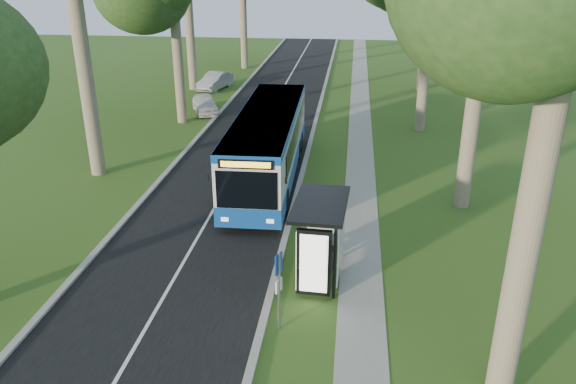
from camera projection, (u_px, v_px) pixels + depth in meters
The scene contains 12 objects.
ground at pixel (279, 262), 20.69m from camera, with size 120.00×120.00×0.00m, color #37591B.
road at pixel (239, 165), 30.21m from camera, with size 7.00×100.00×0.02m, color black.
kerb_east at pixel (304, 167), 29.82m from camera, with size 0.25×100.00×0.12m, color #9E9B93.
kerb_west at pixel (176, 162), 30.57m from camera, with size 0.25×100.00×0.12m, color #9E9B93.
centre_line at pixel (239, 165), 30.21m from camera, with size 0.12×100.00×0.01m, color white.
footpath at pixel (360, 170), 29.52m from camera, with size 1.50×100.00×0.02m, color gray.
bus at pixel (268, 145), 27.76m from camera, with size 2.97×13.01×3.44m.
bus_stop_sign at pixel (279, 282), 16.38m from camera, with size 0.19×0.35×2.63m.
bus_shelter at pixel (323, 231), 18.69m from camera, with size 1.95×3.35×2.80m.
litter_bin at pixel (312, 250), 20.45m from camera, with size 0.61×0.61×1.06m.
car_white at pixel (205, 104), 40.05m from camera, with size 1.57×3.89×1.33m, color silver.
car_silver at pixel (215, 81), 47.15m from camera, with size 1.47×4.22×1.39m, color #A0A2A7.
Camera 1 is at (2.43, -17.89, 10.45)m, focal length 35.00 mm.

